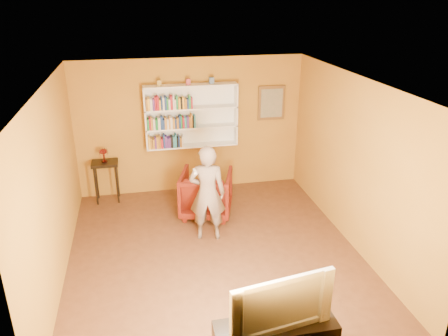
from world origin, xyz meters
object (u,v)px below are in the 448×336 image
(console_table, at_px, (105,169))
(bookshelf, at_px, (191,116))
(television, at_px, (277,299))
(person, at_px, (207,193))
(ruby_lustre, at_px, (104,153))
(armchair, at_px, (206,193))

(console_table, bearing_deg, bookshelf, 5.33)
(console_table, xyz_separation_m, television, (1.99, -4.50, 0.15))
(person, bearing_deg, console_table, -34.94)
(ruby_lustre, bearing_deg, bookshelf, 5.33)
(ruby_lustre, xyz_separation_m, television, (1.99, -4.50, -0.18))
(armchair, distance_m, television, 3.59)
(ruby_lustre, relative_size, armchair, 0.29)
(bookshelf, xyz_separation_m, console_table, (-1.71, -0.16, -0.92))
(ruby_lustre, height_order, armchair, ruby_lustre)
(bookshelf, distance_m, armchair, 1.61)
(bookshelf, bearing_deg, armchair, -84.78)
(television, bearing_deg, bookshelf, 84.29)
(bookshelf, bearing_deg, console_table, -174.67)
(bookshelf, xyz_separation_m, ruby_lustre, (-1.71, -0.16, -0.59))
(television, bearing_deg, console_table, 104.73)
(person, bearing_deg, bookshelf, -79.27)
(armchair, xyz_separation_m, person, (-0.12, -0.83, 0.40))
(bookshelf, relative_size, console_table, 2.20)
(ruby_lustre, height_order, person, person)
(console_table, height_order, television, television)
(console_table, relative_size, armchair, 0.89)
(console_table, distance_m, armchair, 2.05)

